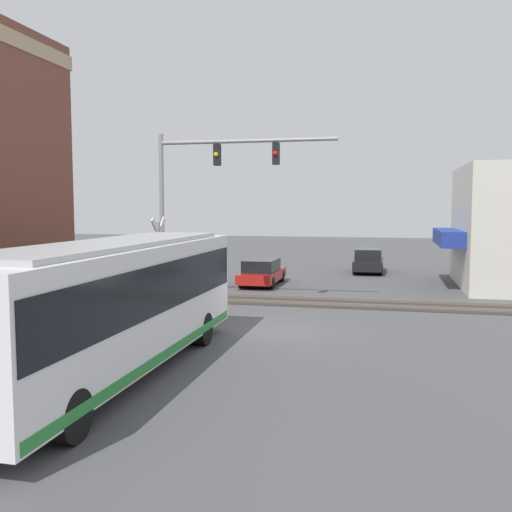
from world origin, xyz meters
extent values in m
plane|color=#4C4C4F|center=(0.00, 0.00, 0.00)|extent=(120.00, 120.00, 0.00)
cube|color=navy|center=(13.03, -6.95, 2.60)|extent=(6.03, 1.20, 0.80)
cube|color=white|center=(-6.00, 2.80, 1.85)|extent=(11.48, 2.55, 2.85)
cube|color=black|center=(-6.00, 2.80, 2.28)|extent=(11.25, 2.59, 1.20)
cube|color=#288438|center=(-6.00, 2.80, 0.59)|extent=(11.25, 2.58, 0.24)
cube|color=#A5A8AA|center=(-6.00, 2.80, 3.34)|extent=(9.76, 2.17, 0.12)
cylinder|color=black|center=(-2.46, 2.80, 0.50)|extent=(1.00, 2.57, 1.00)
cylinder|color=black|center=(-9.94, 2.80, 0.50)|extent=(1.00, 2.57, 1.00)
cylinder|color=gray|center=(4.55, 5.88, 3.69)|extent=(0.20, 0.20, 7.37)
cylinder|color=gray|center=(4.55, 2.06, 6.97)|extent=(0.16, 7.63, 0.16)
cube|color=black|center=(4.55, 3.33, 6.42)|extent=(0.30, 0.27, 0.90)
sphere|color=yellow|center=(4.38, 3.33, 6.42)|extent=(0.20, 0.20, 0.20)
cube|color=black|center=(4.55, 0.79, 6.42)|extent=(0.30, 0.27, 0.90)
sphere|color=red|center=(4.38, 0.79, 6.42)|extent=(0.20, 0.20, 0.20)
cylinder|color=gray|center=(3.13, 5.45, 1.80)|extent=(0.14, 0.14, 3.60)
cube|color=white|center=(3.13, 5.45, 3.10)|extent=(1.41, 0.06, 1.41)
cube|color=white|center=(3.13, 5.45, 3.10)|extent=(1.41, 0.06, 1.41)
cylinder|color=#38383A|center=(3.13, 5.45, 2.30)|extent=(0.08, 0.90, 0.08)
sphere|color=red|center=(3.08, 5.00, 2.30)|extent=(0.28, 0.28, 0.28)
sphere|color=red|center=(3.08, 5.90, 2.30)|extent=(0.28, 0.28, 0.28)
cube|color=#332D28|center=(6.00, 0.00, 0.01)|extent=(2.60, 60.00, 0.03)
cube|color=#6B6056|center=(5.28, 0.00, 0.07)|extent=(0.07, 60.00, 0.15)
cube|color=#6B6056|center=(6.72, 0.00, 0.07)|extent=(0.07, 60.00, 0.15)
cube|color=#B21E19|center=(11.06, 2.80, 0.52)|extent=(4.69, 1.80, 0.52)
cube|color=black|center=(10.82, 2.80, 1.09)|extent=(2.58, 1.62, 0.64)
cylinder|color=black|center=(12.51, 2.80, 0.32)|extent=(0.64, 1.82, 0.64)
cylinder|color=black|center=(9.60, 2.80, 0.32)|extent=(0.64, 1.82, 0.64)
cube|color=black|center=(18.27, -2.60, 0.55)|extent=(4.46, 1.80, 0.59)
cube|color=black|center=(18.05, -2.60, 1.20)|extent=(2.45, 1.62, 0.70)
cylinder|color=black|center=(19.66, -2.60, 0.32)|extent=(0.64, 1.82, 0.64)
cylinder|color=black|center=(16.89, -2.60, 0.32)|extent=(0.64, 1.82, 0.64)
cylinder|color=#2D3351|center=(2.65, 4.41, 0.44)|extent=(0.28, 0.28, 0.88)
cylinder|color=#195933|center=(2.65, 4.41, 1.25)|extent=(0.34, 0.34, 0.74)
sphere|color=tan|center=(2.65, 4.41, 1.74)|extent=(0.24, 0.24, 0.24)
camera|label=1|loc=(-18.88, -3.81, 4.26)|focal=40.00mm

